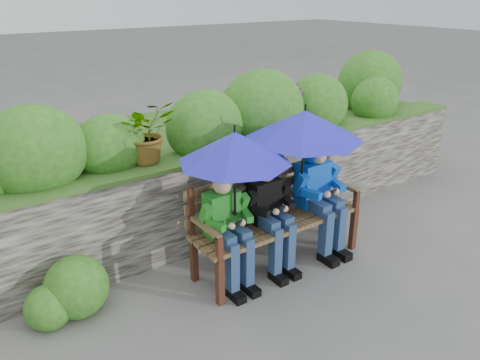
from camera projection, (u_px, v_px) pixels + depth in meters
ground at (246, 271)px, 4.66m from camera, size 60.00×60.00×0.00m
garden_backdrop at (165, 165)px, 5.56m from camera, size 8.00×2.88×1.86m
park_bench at (274, 212)px, 4.65m from camera, size 1.81×0.53×0.96m
boy_left at (228, 224)px, 4.24m from camera, size 0.47×0.54×1.11m
boy_middle at (270, 210)px, 4.50m from camera, size 0.47×0.55×1.11m
boy_right at (319, 188)px, 4.81m from camera, size 0.52×0.64×1.19m
umbrella_left at (235, 147)px, 3.98m from camera, size 1.00×1.00×0.84m
umbrella_right at (305, 125)px, 4.44m from camera, size 1.14×1.14×0.88m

